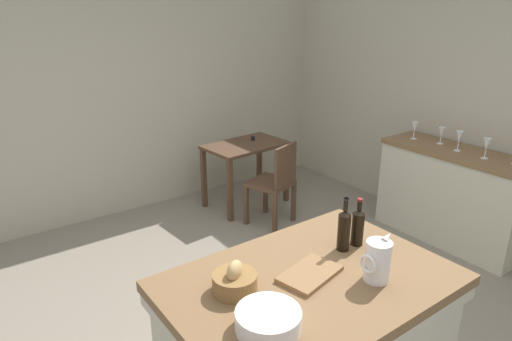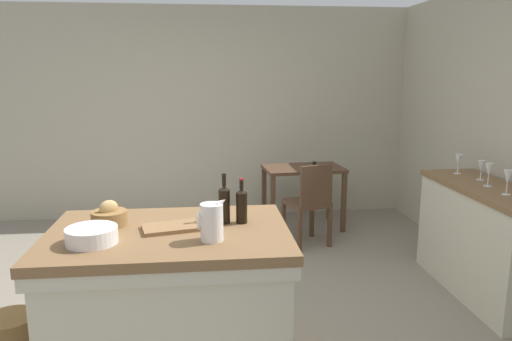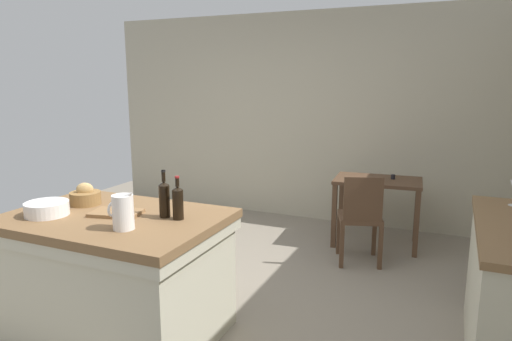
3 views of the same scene
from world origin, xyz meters
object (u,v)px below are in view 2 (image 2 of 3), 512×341
object	(u,v)px
island_table	(171,292)
wicker_hamper	(12,339)
writing_desk	(303,177)
wine_glass_far_right	(459,160)
cutting_board	(170,228)
wine_glass_middle	(489,171)
wine_bottle_amber	(224,203)
wine_glass_left	(508,178)
wine_bottle_dark	(242,205)
bread_basket	(109,217)
side_cabinet	(485,241)
wine_glass_right	(481,167)
pitcher	(211,222)
wooden_chair	(309,202)
wash_bowl	(92,235)

from	to	relation	value
island_table	wicker_hamper	size ratio (longest dim) A/B	4.51
writing_desk	wine_glass_far_right	size ratio (longest dim) A/B	5.34
cutting_board	wicker_hamper	world-z (taller)	cutting_board
cutting_board	wine_glass_middle	bearing A→B (deg)	15.28
wine_bottle_amber	island_table	bearing A→B (deg)	-162.98
wine_glass_left	wine_glass_far_right	xyz separation A→B (m)	(0.03, 0.75, -0.01)
wine_bottle_dark	wine_glass_middle	bearing A→B (deg)	16.24
wine_bottle_amber	bread_basket	bearing A→B (deg)	177.63
wine_glass_far_right	side_cabinet	bearing A→B (deg)	-88.81
side_cabinet	wine_bottle_amber	distance (m)	2.29
cutting_board	wine_glass_right	size ratio (longest dim) A/B	1.99
side_cabinet	pitcher	bearing A→B (deg)	-158.36
side_cabinet	wooden_chair	xyz separation A→B (m)	(-1.19, 1.25, 0.02)
wooden_chair	wine_bottle_amber	distance (m)	2.13
wooden_chair	wine_bottle_dark	xyz separation A→B (m)	(-0.85, -1.83, 0.51)
wooden_chair	cutting_board	size ratio (longest dim) A/B	2.70
island_table	wine_glass_left	bearing A→B (deg)	9.76
writing_desk	wooden_chair	world-z (taller)	wooden_chair
wooden_chair	wine_glass_right	size ratio (longest dim) A/B	5.39
wine_bottle_amber	wine_glass_left	bearing A→B (deg)	8.53
wash_bowl	wine_glass_left	world-z (taller)	wine_glass_left
wine_glass_right	wine_glass_far_right	size ratio (longest dim) A/B	0.94
wine_bottle_amber	wine_glass_middle	distance (m)	2.21
wooden_chair	wine_glass_far_right	bearing A→B (deg)	-32.84
wooden_chair	cutting_board	xyz separation A→B (m)	(-1.30, -1.92, 0.40)
wine_glass_left	wine_glass_middle	xyz separation A→B (m)	(0.02, 0.27, 0.00)
side_cabinet	wine_bottle_dark	bearing A→B (deg)	-164.10
writing_desk	cutting_board	size ratio (longest dim) A/B	2.84
wash_bowl	wine_glass_middle	distance (m)	3.01
wooden_chair	cutting_board	bearing A→B (deg)	-124.10
bread_basket	wine_glass_far_right	bearing A→B (deg)	19.98
pitcher	wine_glass_far_right	world-z (taller)	pitcher
pitcher	wine_glass_middle	world-z (taller)	pitcher
cutting_board	wine_glass_right	distance (m)	2.69
side_cabinet	wooden_chair	size ratio (longest dim) A/B	1.58
wine_bottle_amber	cutting_board	bearing A→B (deg)	-165.00
cutting_board	wine_glass_right	world-z (taller)	wine_glass_right
writing_desk	wine_glass_far_right	xyz separation A→B (m)	(1.12, -1.37, 0.42)
side_cabinet	wine_bottle_dark	size ratio (longest dim) A/B	4.88
wine_bottle_dark	wine_glass_far_right	world-z (taller)	wine_bottle_dark
wine_glass_left	island_table	bearing A→B (deg)	-170.24
wash_bowl	wine_bottle_amber	bearing A→B (deg)	20.67
wine_bottle_amber	wine_glass_middle	size ratio (longest dim) A/B	1.72
side_cabinet	writing_desk	world-z (taller)	side_cabinet
wine_bottle_amber	wicker_hamper	bearing A→B (deg)	-179.75
wicker_hamper	writing_desk	bearing A→B (deg)	45.76
wine_glass_far_right	writing_desk	bearing A→B (deg)	129.24
wine_bottle_dark	side_cabinet	bearing A→B (deg)	15.90
wine_glass_far_right	island_table	bearing A→B (deg)	-154.71
wash_bowl	wine_glass_far_right	bearing A→B (deg)	25.06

